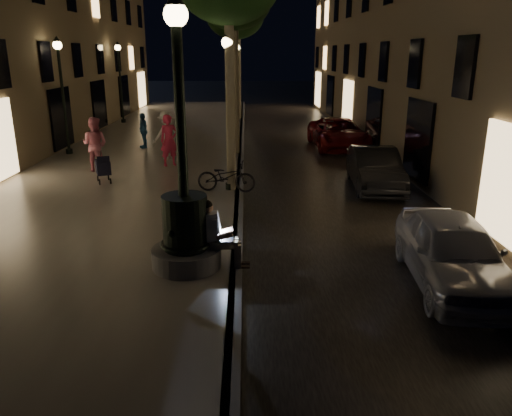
{
  "coord_description": "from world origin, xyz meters",
  "views": [
    {
      "loc": [
        0.22,
        -7.38,
        4.37
      ],
      "look_at": [
        0.43,
        3.0,
        1.12
      ],
      "focal_mm": 35.0,
      "sensor_mm": 36.0,
      "label": 1
    }
  ],
  "objects_px": {
    "lamp_curb_c": "(237,72)",
    "pedestrian_pink": "(95,144)",
    "tree_second": "(235,1)",
    "car_second": "(375,169)",
    "pedestrian_blue": "(143,130)",
    "fountain_lamppost": "(185,219)",
    "lamp_left_b": "(61,81)",
    "car_front": "(453,251)",
    "tree_far": "(238,18)",
    "pedestrian_white": "(167,135)",
    "seated_man_laptop": "(216,232)",
    "lamp_curb_a": "(228,92)",
    "lamp_curb_b": "(234,79)",
    "lamp_curb_d": "(239,68)",
    "car_third": "(338,134)",
    "bicycle": "(226,177)",
    "stroller": "(103,167)",
    "pedestrian_red": "(169,140)",
    "tree_third": "(235,16)",
    "lamp_left_c": "(120,72)"
  },
  "relations": [
    {
      "from": "tree_second",
      "to": "stroller",
      "type": "xyz_separation_m",
      "value": [
        -4.33,
        -5.09,
        -5.61
      ]
    },
    {
      "from": "seated_man_laptop",
      "to": "tree_third",
      "type": "height_order",
      "value": "tree_third"
    },
    {
      "from": "pedestrian_red",
      "to": "lamp_curb_c",
      "type": "bearing_deg",
      "value": 51.1
    },
    {
      "from": "tree_second",
      "to": "bicycle",
      "type": "height_order",
      "value": "tree_second"
    },
    {
      "from": "lamp_curb_c",
      "to": "car_second",
      "type": "xyz_separation_m",
      "value": [
        4.79,
        -15.29,
        -2.56
      ]
    },
    {
      "from": "tree_second",
      "to": "lamp_curb_c",
      "type": "relative_size",
      "value": 1.54
    },
    {
      "from": "lamp_curb_b",
      "to": "stroller",
      "type": "relative_size",
      "value": 4.55
    },
    {
      "from": "lamp_left_c",
      "to": "lamp_curb_b",
      "type": "bearing_deg",
      "value": -48.41
    },
    {
      "from": "stroller",
      "to": "car_third",
      "type": "distance_m",
      "value": 11.61
    },
    {
      "from": "lamp_left_b",
      "to": "lamp_curb_b",
      "type": "bearing_deg",
      "value": 15.73
    },
    {
      "from": "seated_man_laptop",
      "to": "lamp_curb_b",
      "type": "height_order",
      "value": "lamp_curb_b"
    },
    {
      "from": "fountain_lamppost",
      "to": "lamp_left_b",
      "type": "bearing_deg",
      "value": 118.07
    },
    {
      "from": "lamp_curb_a",
      "to": "pedestrian_blue",
      "type": "distance_m",
      "value": 8.71
    },
    {
      "from": "lamp_left_b",
      "to": "car_front",
      "type": "distance_m",
      "value": 17.25
    },
    {
      "from": "tree_third",
      "to": "bicycle",
      "type": "height_order",
      "value": "tree_third"
    },
    {
      "from": "tree_far",
      "to": "car_third",
      "type": "distance_m",
      "value": 12.43
    },
    {
      "from": "pedestrian_red",
      "to": "pedestrian_blue",
      "type": "xyz_separation_m",
      "value": [
        -1.73,
        3.8,
        -0.19
      ]
    },
    {
      "from": "lamp_curb_d",
      "to": "car_front",
      "type": "relative_size",
      "value": 1.19
    },
    {
      "from": "car_third",
      "to": "bicycle",
      "type": "xyz_separation_m",
      "value": [
        -5.0,
        -8.36,
        -0.02
      ]
    },
    {
      "from": "pedestrian_red",
      "to": "lamp_left_c",
      "type": "bearing_deg",
      "value": 82.65
    },
    {
      "from": "lamp_curb_a",
      "to": "pedestrian_red",
      "type": "bearing_deg",
      "value": 124.24
    },
    {
      "from": "tree_second",
      "to": "car_front",
      "type": "bearing_deg",
      "value": -70.54
    },
    {
      "from": "lamp_curb_a",
      "to": "lamp_left_b",
      "type": "distance_m",
      "value": 9.3
    },
    {
      "from": "tree_far",
      "to": "pedestrian_white",
      "type": "xyz_separation_m",
      "value": [
        -2.75,
        -13.25,
        -5.26
      ]
    },
    {
      "from": "lamp_curb_d",
      "to": "car_second",
      "type": "bearing_deg",
      "value": -78.37
    },
    {
      "from": "seated_man_laptop",
      "to": "lamp_curb_a",
      "type": "height_order",
      "value": "lamp_curb_a"
    },
    {
      "from": "lamp_curb_c",
      "to": "pedestrian_pink",
      "type": "distance_m",
      "value": 14.33
    },
    {
      "from": "tree_third",
      "to": "tree_second",
      "type": "bearing_deg",
      "value": -89.05
    },
    {
      "from": "lamp_curb_b",
      "to": "pedestrian_pink",
      "type": "xyz_separation_m",
      "value": [
        -4.97,
        -5.28,
        -2.05
      ]
    },
    {
      "from": "car_front",
      "to": "tree_far",
      "type": "bearing_deg",
      "value": 104.85
    },
    {
      "from": "tree_second",
      "to": "lamp_left_b",
      "type": "bearing_deg",
      "value": 180.0
    },
    {
      "from": "lamp_curb_d",
      "to": "car_third",
      "type": "xyz_separation_m",
      "value": [
        4.9,
        -15.92,
        -2.54
      ]
    },
    {
      "from": "lamp_curb_d",
      "to": "stroller",
      "type": "xyz_separation_m",
      "value": [
        -4.23,
        -23.09,
        -2.51
      ]
    },
    {
      "from": "lamp_curb_c",
      "to": "pedestrian_blue",
      "type": "xyz_separation_m",
      "value": [
        -4.13,
        -8.67,
        -2.25
      ]
    },
    {
      "from": "tree_far",
      "to": "lamp_curb_c",
      "type": "bearing_deg",
      "value": -92.29
    },
    {
      "from": "fountain_lamppost",
      "to": "car_second",
      "type": "xyz_separation_m",
      "value": [
        5.49,
        6.71,
        -0.54
      ]
    },
    {
      "from": "fountain_lamppost",
      "to": "lamp_left_c",
      "type": "xyz_separation_m",
      "value": [
        -6.4,
        22.0,
        2.02
      ]
    },
    {
      "from": "lamp_left_c",
      "to": "pedestrian_blue",
      "type": "distance_m",
      "value": 9.44
    },
    {
      "from": "pedestrian_blue",
      "to": "car_front",
      "type": "bearing_deg",
      "value": 3.1
    },
    {
      "from": "lamp_curb_d",
      "to": "fountain_lamppost",
      "type": "bearing_deg",
      "value": -91.34
    },
    {
      "from": "fountain_lamppost",
      "to": "lamp_curb_d",
      "type": "relative_size",
      "value": 1.08
    },
    {
      "from": "lamp_curb_c",
      "to": "tree_second",
      "type": "bearing_deg",
      "value": -89.43
    },
    {
      "from": "tree_third",
      "to": "lamp_left_c",
      "type": "distance_m",
      "value": 8.65
    },
    {
      "from": "fountain_lamppost",
      "to": "pedestrian_blue",
      "type": "relative_size",
      "value": 3.31
    },
    {
      "from": "tree_far",
      "to": "pedestrian_white",
      "type": "height_order",
      "value": "tree_far"
    },
    {
      "from": "fountain_lamppost",
      "to": "seated_man_laptop",
      "type": "height_order",
      "value": "fountain_lamppost"
    },
    {
      "from": "lamp_curb_d",
      "to": "pedestrian_pink",
      "type": "bearing_deg",
      "value": -103.15
    },
    {
      "from": "car_third",
      "to": "pedestrian_red",
      "type": "relative_size",
      "value": 2.59
    },
    {
      "from": "tree_far",
      "to": "car_second",
      "type": "relative_size",
      "value": 1.83
    },
    {
      "from": "tree_second",
      "to": "car_second",
      "type": "xyz_separation_m",
      "value": [
        4.69,
        -5.29,
        -5.66
      ]
    }
  ]
}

